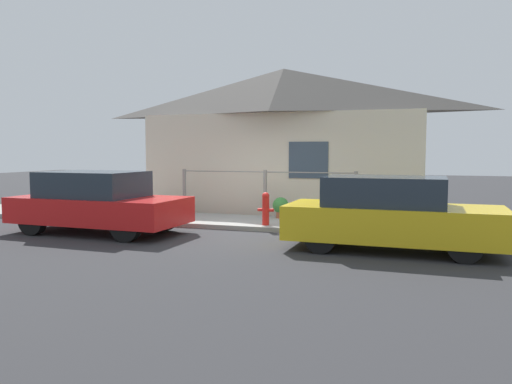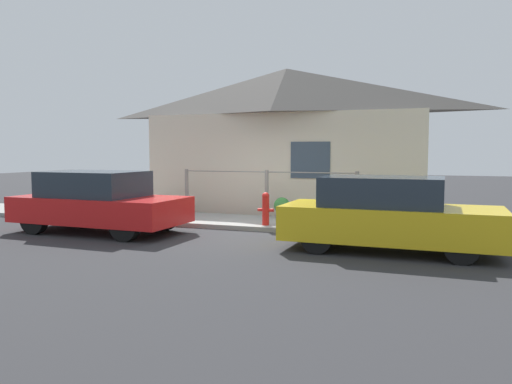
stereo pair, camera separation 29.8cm
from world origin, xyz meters
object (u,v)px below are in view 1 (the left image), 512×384
(car_left, at_px, (98,202))
(potted_plant_near_hydrant, at_px, (281,206))
(car_right, at_px, (390,214))
(potted_plant_by_fence, at_px, (151,205))
(fire_hydrant, at_px, (266,208))

(car_left, distance_m, potted_plant_near_hydrant, 4.60)
(car_right, xyz_separation_m, potted_plant_by_fence, (-6.56, 2.51, -0.31))
(car_left, distance_m, fire_hydrant, 3.87)
(car_right, bearing_deg, fire_hydrant, 151.97)
(fire_hydrant, distance_m, potted_plant_near_hydrant, 1.32)
(fire_hydrant, bearing_deg, potted_plant_near_hydrant, 89.87)
(car_right, relative_size, fire_hydrant, 5.08)
(fire_hydrant, bearing_deg, car_left, -154.89)
(car_left, height_order, car_right, car_left)
(potted_plant_near_hydrant, bearing_deg, fire_hydrant, -90.13)
(potted_plant_near_hydrant, xyz_separation_m, potted_plant_by_fence, (-3.61, -0.45, -0.04))
(potted_plant_by_fence, bearing_deg, car_left, -87.73)
(car_right, bearing_deg, potted_plant_by_fence, 160.12)
(car_left, bearing_deg, potted_plant_near_hydrant, 41.94)
(car_left, xyz_separation_m, potted_plant_by_fence, (-0.10, 2.51, -0.33))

